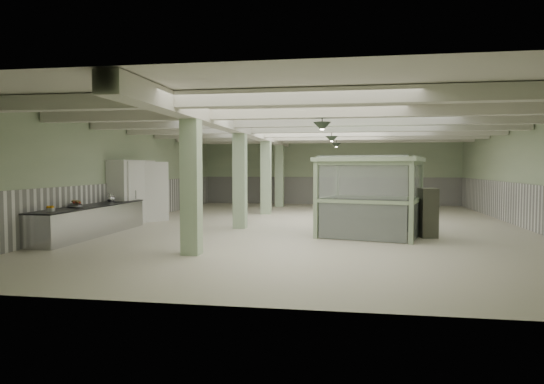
% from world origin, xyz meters
% --- Properties ---
extents(floor, '(20.00, 20.00, 0.00)m').
position_xyz_m(floor, '(0.00, 0.00, 0.00)').
color(floor, silver).
rests_on(floor, ground).
extents(ceiling, '(14.00, 20.00, 0.02)m').
position_xyz_m(ceiling, '(0.00, 0.00, 3.60)').
color(ceiling, silver).
rests_on(ceiling, wall_back).
extents(wall_back, '(14.00, 0.02, 3.60)m').
position_xyz_m(wall_back, '(0.00, 10.00, 1.80)').
color(wall_back, '#AFC29B').
rests_on(wall_back, floor).
extents(wall_front, '(14.00, 0.02, 3.60)m').
position_xyz_m(wall_front, '(0.00, -10.00, 1.80)').
color(wall_front, '#AFC29B').
rests_on(wall_front, floor).
extents(wall_left, '(0.02, 20.00, 3.60)m').
position_xyz_m(wall_left, '(-7.00, 0.00, 1.80)').
color(wall_left, '#AFC29B').
rests_on(wall_left, floor).
extents(wall_right, '(0.02, 20.00, 3.60)m').
position_xyz_m(wall_right, '(7.00, 0.00, 1.80)').
color(wall_right, '#AFC29B').
rests_on(wall_right, floor).
extents(wainscot_left, '(0.05, 19.90, 1.50)m').
position_xyz_m(wainscot_left, '(-6.97, 0.00, 0.75)').
color(wainscot_left, white).
rests_on(wainscot_left, floor).
extents(wainscot_right, '(0.05, 19.90, 1.50)m').
position_xyz_m(wainscot_right, '(6.97, 0.00, 0.75)').
color(wainscot_right, white).
rests_on(wainscot_right, floor).
extents(wainscot_back, '(13.90, 0.05, 1.50)m').
position_xyz_m(wainscot_back, '(0.00, 9.97, 0.75)').
color(wainscot_back, white).
rests_on(wainscot_back, floor).
extents(girder, '(0.45, 19.90, 0.40)m').
position_xyz_m(girder, '(-2.50, 0.00, 3.38)').
color(girder, beige).
rests_on(girder, ceiling).
extents(beam_a, '(13.90, 0.35, 0.32)m').
position_xyz_m(beam_a, '(0.00, -7.50, 3.42)').
color(beam_a, beige).
rests_on(beam_a, ceiling).
extents(beam_b, '(13.90, 0.35, 0.32)m').
position_xyz_m(beam_b, '(0.00, -5.00, 3.42)').
color(beam_b, beige).
rests_on(beam_b, ceiling).
extents(beam_c, '(13.90, 0.35, 0.32)m').
position_xyz_m(beam_c, '(0.00, -2.50, 3.42)').
color(beam_c, beige).
rests_on(beam_c, ceiling).
extents(beam_d, '(13.90, 0.35, 0.32)m').
position_xyz_m(beam_d, '(0.00, 0.00, 3.42)').
color(beam_d, beige).
rests_on(beam_d, ceiling).
extents(beam_e, '(13.90, 0.35, 0.32)m').
position_xyz_m(beam_e, '(0.00, 2.50, 3.42)').
color(beam_e, beige).
rests_on(beam_e, ceiling).
extents(beam_f, '(13.90, 0.35, 0.32)m').
position_xyz_m(beam_f, '(0.00, 5.00, 3.42)').
color(beam_f, beige).
rests_on(beam_f, ceiling).
extents(beam_g, '(13.90, 0.35, 0.32)m').
position_xyz_m(beam_g, '(0.00, 7.50, 3.42)').
color(beam_g, beige).
rests_on(beam_g, ceiling).
extents(column_a, '(0.42, 0.42, 3.60)m').
position_xyz_m(column_a, '(-2.50, -6.00, 1.80)').
color(column_a, '#B0CCA4').
rests_on(column_a, floor).
extents(column_b, '(0.42, 0.42, 3.60)m').
position_xyz_m(column_b, '(-2.50, -1.00, 1.80)').
color(column_b, '#B0CCA4').
rests_on(column_b, floor).
extents(column_c, '(0.42, 0.42, 3.60)m').
position_xyz_m(column_c, '(-2.50, 4.00, 1.80)').
color(column_c, '#B0CCA4').
rests_on(column_c, floor).
extents(column_d, '(0.42, 0.42, 3.60)m').
position_xyz_m(column_d, '(-2.50, 8.00, 1.80)').
color(column_d, '#B0CCA4').
rests_on(column_d, floor).
extents(pendant_front, '(0.44, 0.44, 0.22)m').
position_xyz_m(pendant_front, '(0.50, -5.00, 3.05)').
color(pendant_front, '#2A3729').
rests_on(pendant_front, ceiling).
extents(pendant_mid, '(0.44, 0.44, 0.22)m').
position_xyz_m(pendant_mid, '(0.50, 0.50, 3.05)').
color(pendant_mid, '#2A3729').
rests_on(pendant_mid, ceiling).
extents(pendant_back, '(0.44, 0.44, 0.22)m').
position_xyz_m(pendant_back, '(0.50, 5.50, 3.05)').
color(pendant_back, '#2A3729').
rests_on(pendant_back, ceiling).
extents(prep_counter, '(0.93, 5.34, 0.91)m').
position_xyz_m(prep_counter, '(-6.54, -3.44, 0.46)').
color(prep_counter, '#ABABAF').
rests_on(prep_counter, floor).
extents(pitcher_near, '(0.22, 0.24, 0.26)m').
position_xyz_m(pitcher_near, '(-6.58, -2.04, 1.03)').
color(pitcher_near, '#ABABAF').
rests_on(pitcher_near, prep_counter).
extents(pitcher_far, '(0.28, 0.30, 0.30)m').
position_xyz_m(pitcher_far, '(-6.62, -2.13, 1.05)').
color(pitcher_far, '#ABABAF').
rests_on(pitcher_far, prep_counter).
extents(veg_colander, '(0.55, 0.55, 0.20)m').
position_xyz_m(veg_colander, '(-6.64, -4.12, 1.00)').
color(veg_colander, '#444449').
rests_on(veg_colander, prep_counter).
extents(orange_bowl, '(0.29, 0.29, 0.08)m').
position_xyz_m(orange_bowl, '(-6.56, -5.40, 0.94)').
color(orange_bowl, '#B2B2B7').
rests_on(orange_bowl, prep_counter).
extents(walkin_cooler, '(1.13, 2.64, 2.42)m').
position_xyz_m(walkin_cooler, '(-6.62, -0.39, 1.21)').
color(walkin_cooler, silver).
rests_on(walkin_cooler, floor).
extents(guard_booth, '(3.42, 3.10, 2.39)m').
position_xyz_m(guard_booth, '(1.77, -2.22, 1.62)').
color(guard_booth, '#9BB490').
rests_on(guard_booth, floor).
extents(filing_cabinet, '(0.57, 0.73, 1.45)m').
position_xyz_m(filing_cabinet, '(3.43, -2.15, 0.72)').
color(filing_cabinet, '#535446').
rests_on(filing_cabinet, floor).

